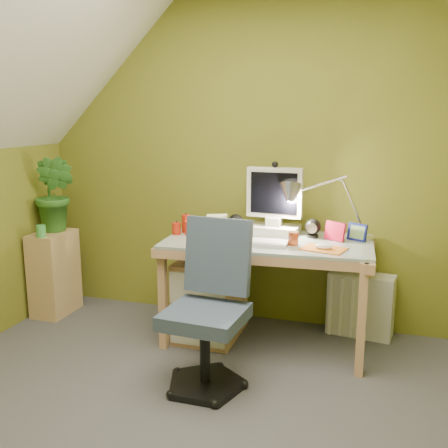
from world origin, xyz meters
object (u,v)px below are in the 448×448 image
(desk_lamp, at_px, (342,193))
(task_chair, at_px, (205,315))
(potted_plant, at_px, (55,194))
(monitor, at_px, (275,199))
(side_ledge, at_px, (54,273))
(desk, at_px, (267,292))
(radiator, at_px, (361,305))

(desk_lamp, distance_m, task_chair, 1.24)
(potted_plant, bearing_deg, task_chair, -28.04)
(desk_lamp, relative_size, potted_plant, 1.05)
(monitor, bearing_deg, desk_lamp, 1.71)
(desk_lamp, distance_m, side_ledge, 2.27)
(desk, distance_m, side_ledge, 1.70)
(desk_lamp, height_order, potted_plant, desk_lamp)
(task_chair, bearing_deg, side_ledge, 157.73)
(monitor, xyz_separation_m, potted_plant, (-1.68, -0.10, -0.03))
(task_chair, distance_m, radiator, 1.32)
(task_chair, bearing_deg, potted_plant, 155.89)
(monitor, relative_size, task_chair, 0.56)
(desk, xyz_separation_m, side_ledge, (-1.70, 0.03, -0.04))
(desk, xyz_separation_m, radiator, (0.60, 0.32, -0.14))
(monitor, bearing_deg, task_chair, -100.86)
(task_chair, bearing_deg, radiator, 55.98)
(desk, xyz_separation_m, potted_plant, (-1.68, 0.08, 0.58))
(potted_plant, distance_m, radiator, 2.40)
(desk_lamp, xyz_separation_m, potted_plant, (-2.13, -0.10, -0.09))
(radiator, bearing_deg, task_chair, -120.12)
(desk, bearing_deg, potted_plant, 173.63)
(desk, height_order, side_ledge, desk)
(monitor, bearing_deg, radiator, 14.80)
(side_ledge, bearing_deg, radiator, 7.07)
(desk, distance_m, potted_plant, 1.78)
(potted_plant, distance_m, task_chair, 1.75)
(potted_plant, relative_size, task_chair, 0.66)
(side_ledge, height_order, task_chair, task_chair)
(desk, distance_m, task_chair, 0.74)
(desk, height_order, monitor, monitor)
(side_ledge, xyz_separation_m, task_chair, (1.50, -0.74, 0.12))
(monitor, height_order, radiator, monitor)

